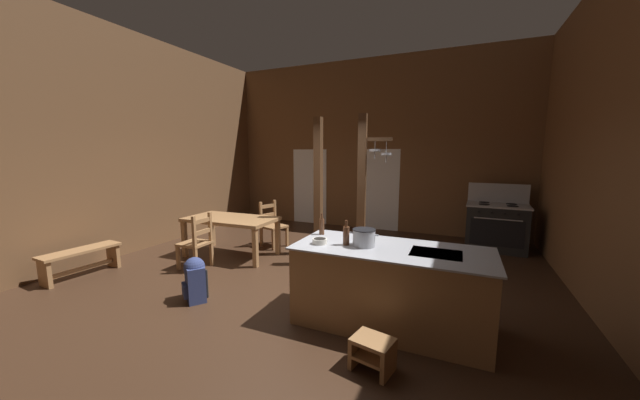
{
  "coord_description": "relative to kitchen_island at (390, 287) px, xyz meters",
  "views": [
    {
      "loc": [
        2.19,
        -3.86,
        1.97
      ],
      "look_at": [
        0.05,
        1.0,
        1.18
      ],
      "focal_mm": 18.13,
      "sensor_mm": 36.0,
      "label": 1
    }
  ],
  "objects": [
    {
      "name": "ground_plane",
      "position": [
        -1.52,
        0.36,
        -0.51
      ],
      "size": [
        8.22,
        9.22,
        0.1
      ],
      "primitive_type": "cube",
      "color": "#382316"
    },
    {
      "name": "wall_back",
      "position": [
        -1.52,
        4.64,
        1.68
      ],
      "size": [
        8.22,
        0.14,
        4.27
      ],
      "primitive_type": "cube",
      "color": "brown",
      "rests_on": "ground_plane"
    },
    {
      "name": "wall_left",
      "position": [
        -5.3,
        0.36,
        1.68
      ],
      "size": [
        0.14,
        9.22,
        4.27
      ],
      "primitive_type": "cube",
      "color": "brown",
      "rests_on": "ground_plane"
    },
    {
      "name": "glazed_door_back_left",
      "position": [
        -3.19,
        4.56,
        0.57
      ],
      "size": [
        1.0,
        0.01,
        2.05
      ],
      "primitive_type": "cube",
      "color": "white",
      "rests_on": "ground_plane"
    },
    {
      "name": "glazed_panel_back_right",
      "position": [
        -1.15,
        4.56,
        0.57
      ],
      "size": [
        0.84,
        0.01,
        2.05
      ],
      "primitive_type": "cube",
      "color": "white",
      "rests_on": "ground_plane"
    },
    {
      "name": "kitchen_island",
      "position": [
        0.0,
        0.0,
        0.0
      ],
      "size": [
        2.16,
        0.96,
        0.91
      ],
      "color": "#9E7044",
      "rests_on": "ground_plane"
    },
    {
      "name": "stove_range",
      "position": [
        1.38,
        3.82,
        0.03
      ],
      "size": [
        1.18,
        0.87,
        1.32
      ],
      "color": "black",
      "rests_on": "ground_plane"
    },
    {
      "name": "support_post_with_pot_rack",
      "position": [
        -0.89,
        1.91,
        0.93
      ],
      "size": [
        0.58,
        0.24,
        2.62
      ],
      "color": "brown",
      "rests_on": "ground_plane"
    },
    {
      "name": "support_post_center",
      "position": [
        -1.83,
        2.1,
        0.85
      ],
      "size": [
        0.14,
        0.14,
        2.62
      ],
      "color": "brown",
      "rests_on": "ground_plane"
    },
    {
      "name": "step_stool",
      "position": [
        0.02,
        -0.85,
        -0.28
      ],
      "size": [
        0.41,
        0.35,
        0.3
      ],
      "color": "#9E7044",
      "rests_on": "ground_plane"
    },
    {
      "name": "dining_table",
      "position": [
        -3.3,
        1.32,
        0.2
      ],
      "size": [
        1.73,
        0.95,
        0.74
      ],
      "color": "#9E7044",
      "rests_on": "ground_plane"
    },
    {
      "name": "ladderback_chair_near_window",
      "position": [
        -3.38,
        0.52,
        -0.0
      ],
      "size": [
        0.45,
        0.45,
        0.95
      ],
      "color": "#9E7044",
      "rests_on": "ground_plane"
    },
    {
      "name": "ladderback_chair_by_post",
      "position": [
        -2.93,
        2.18,
        -0.0
      ],
      "size": [
        0.55,
        0.55,
        0.95
      ],
      "color": "#9E7044",
      "rests_on": "ground_plane"
    },
    {
      "name": "bench_along_left_wall",
      "position": [
        -4.82,
        -0.5,
        -0.16
      ],
      "size": [
        0.44,
        1.12,
        0.44
      ],
      "color": "#9E7044",
      "rests_on": "ground_plane"
    },
    {
      "name": "backpack",
      "position": [
        -2.5,
        -0.43,
        -0.14
      ],
      "size": [
        0.39,
        0.39,
        0.6
      ],
      "color": "navy",
      "rests_on": "ground_plane"
    },
    {
      "name": "stockpot_on_counter",
      "position": [
        -0.3,
        -0.06,
        0.56
      ],
      "size": [
        0.33,
        0.26,
        0.2
      ],
      "color": "#A8AAB2",
      "rests_on": "kitchen_island"
    },
    {
      "name": "mixing_bowl_on_counter",
      "position": [
        -0.8,
        -0.17,
        0.49
      ],
      "size": [
        0.17,
        0.17,
        0.06
      ],
      "color": "silver",
      "rests_on": "kitchen_island"
    },
    {
      "name": "bottle_tall_on_counter",
      "position": [
        -0.5,
        -0.09,
        0.57
      ],
      "size": [
        0.07,
        0.07,
        0.29
      ],
      "color": "#56331E",
      "rests_on": "kitchen_island"
    },
    {
      "name": "bottle_short_on_counter",
      "position": [
        -0.95,
        0.24,
        0.57
      ],
      "size": [
        0.07,
        0.07,
        0.28
      ],
      "color": "#56331E",
      "rests_on": "kitchen_island"
    }
  ]
}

